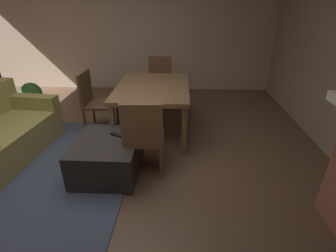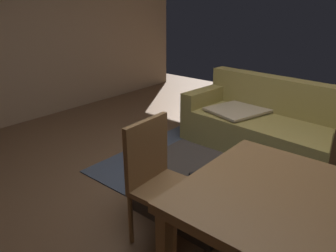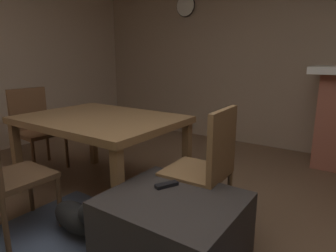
# 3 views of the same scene
# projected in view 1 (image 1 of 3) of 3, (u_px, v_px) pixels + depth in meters

# --- Properties ---
(floor) EXTENTS (7.91, 7.91, 0.00)m
(floor) POSITION_uv_depth(u_px,v_px,m) (95.00, 170.00, 3.06)
(floor) COLOR brown
(wall_right_window_side) EXTENTS (0.12, 6.54, 2.77)m
(wall_right_window_side) POSITION_uv_depth(u_px,v_px,m) (134.00, 26.00, 5.38)
(wall_right_window_side) COLOR #C4AA91
(wall_right_window_side) RESTS_ON ground
(area_rug) EXTENTS (2.60, 2.00, 0.01)m
(area_rug) POSITION_uv_depth(u_px,v_px,m) (50.00, 169.00, 3.07)
(area_rug) COLOR #3D475B
(area_rug) RESTS_ON ground
(ottoman_coffee_table) EXTENTS (0.82, 0.73, 0.43)m
(ottoman_coffee_table) POSITION_uv_depth(u_px,v_px,m) (108.00, 156.00, 2.95)
(ottoman_coffee_table) COLOR #2D2826
(ottoman_coffee_table) RESTS_ON ground
(tv_remote) EXTENTS (0.12, 0.17, 0.02)m
(tv_remote) POSITION_uv_depth(u_px,v_px,m) (117.00, 135.00, 2.95)
(tv_remote) COLOR black
(tv_remote) RESTS_ON ottoman_coffee_table
(dining_table) EXTENTS (1.44, 1.05, 0.74)m
(dining_table) POSITION_uv_depth(u_px,v_px,m) (153.00, 91.00, 3.71)
(dining_table) COLOR brown
(dining_table) RESTS_ON ground
(dining_chair_east) EXTENTS (0.46, 0.46, 0.93)m
(dining_chair_east) POSITION_uv_depth(u_px,v_px,m) (159.00, 79.00, 4.77)
(dining_chair_east) COLOR brown
(dining_chair_east) RESTS_ON ground
(dining_chair_west) EXTENTS (0.46, 0.46, 0.93)m
(dining_chair_west) POSITION_uv_depth(u_px,v_px,m) (143.00, 135.00, 2.78)
(dining_chair_west) COLOR brown
(dining_chair_west) RESTS_ON ground
(dining_chair_north) EXTENTS (0.45, 0.45, 0.93)m
(dining_chair_north) POSITION_uv_depth(u_px,v_px,m) (93.00, 98.00, 3.82)
(dining_chair_north) COLOR #513823
(dining_chair_north) RESTS_ON ground
(potted_plant) EXTENTS (0.37, 0.37, 0.53)m
(potted_plant) POSITION_uv_depth(u_px,v_px,m) (32.00, 95.00, 4.63)
(potted_plant) COLOR beige
(potted_plant) RESTS_ON ground
(small_dog) EXTENTS (0.51, 0.26, 0.29)m
(small_dog) POSITION_uv_depth(u_px,v_px,m) (106.00, 132.00, 3.58)
(small_dog) COLOR black
(small_dog) RESTS_ON ground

